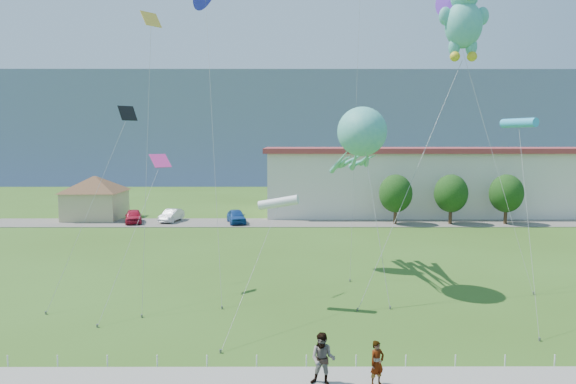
{
  "coord_description": "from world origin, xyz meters",
  "views": [
    {
      "loc": [
        -1.79,
        -21.12,
        9.06
      ],
      "look_at": [
        -1.72,
        8.0,
        6.15
      ],
      "focal_mm": 32.0,
      "sensor_mm": 36.0,
      "label": 1
    }
  ],
  "objects_px": {
    "pavilion": "(95,193)",
    "pedestrian_right": "(323,359)",
    "teddy_bear_kite": "(464,19)",
    "parked_car_silver": "(171,215)",
    "parked_car_red": "(133,216)",
    "octopus_kite": "(359,144)",
    "pedestrian_left": "(377,363)",
    "warehouse": "(504,180)",
    "parked_car_blue": "(236,216)"
  },
  "relations": [
    {
      "from": "pavilion",
      "to": "pedestrian_right",
      "type": "bearing_deg",
      "value": -60.15
    },
    {
      "from": "pedestrian_right",
      "to": "teddy_bear_kite",
      "type": "xyz_separation_m",
      "value": [
        9.67,
        14.57,
        15.52
      ]
    },
    {
      "from": "pavilion",
      "to": "parked_car_silver",
      "type": "bearing_deg",
      "value": -13.23
    },
    {
      "from": "parked_car_red",
      "to": "teddy_bear_kite",
      "type": "distance_m",
      "value": 39.67
    },
    {
      "from": "parked_car_silver",
      "to": "octopus_kite",
      "type": "bearing_deg",
      "value": -43.67
    },
    {
      "from": "pedestrian_left",
      "to": "parked_car_silver",
      "type": "bearing_deg",
      "value": 83.39
    },
    {
      "from": "pavilion",
      "to": "pedestrian_left",
      "type": "relative_size",
      "value": 5.53
    },
    {
      "from": "parked_car_red",
      "to": "parked_car_silver",
      "type": "xyz_separation_m",
      "value": [
        3.98,
        0.93,
        -0.05
      ]
    },
    {
      "from": "pedestrian_left",
      "to": "octopus_kite",
      "type": "xyz_separation_m",
      "value": [
        1.19,
        14.03,
        7.95
      ]
    },
    {
      "from": "warehouse",
      "to": "pedestrian_left",
      "type": "xyz_separation_m",
      "value": [
        -24.47,
        -47.03,
        -3.19
      ]
    },
    {
      "from": "pavilion",
      "to": "pedestrian_right",
      "type": "height_order",
      "value": "pavilion"
    },
    {
      "from": "pedestrian_right",
      "to": "parked_car_blue",
      "type": "xyz_separation_m",
      "value": [
        -6.88,
        37.67,
        -0.28
      ]
    },
    {
      "from": "parked_car_red",
      "to": "parked_car_blue",
      "type": "relative_size",
      "value": 0.98
    },
    {
      "from": "parked_car_red",
      "to": "octopus_kite",
      "type": "relative_size",
      "value": 0.39
    },
    {
      "from": "parked_car_silver",
      "to": "parked_car_blue",
      "type": "distance_m",
      "value": 7.48
    },
    {
      "from": "parked_car_red",
      "to": "teddy_bear_kite",
      "type": "bearing_deg",
      "value": -55.96
    },
    {
      "from": "parked_car_silver",
      "to": "parked_car_blue",
      "type": "xyz_separation_m",
      "value": [
        7.38,
        -1.17,
        0.07
      ]
    },
    {
      "from": "parked_car_blue",
      "to": "octopus_kite",
      "type": "relative_size",
      "value": 0.39
    },
    {
      "from": "pavilion",
      "to": "teddy_bear_kite",
      "type": "distance_m",
      "value": 44.57
    },
    {
      "from": "pedestrian_left",
      "to": "teddy_bear_kite",
      "type": "distance_m",
      "value": 22.74
    },
    {
      "from": "pavilion",
      "to": "pedestrian_left",
      "type": "xyz_separation_m",
      "value": [
        25.53,
        -41.03,
        -2.09
      ]
    },
    {
      "from": "pavilion",
      "to": "teddy_bear_kite",
      "type": "bearing_deg",
      "value": -38.54
    },
    {
      "from": "teddy_bear_kite",
      "to": "pavilion",
      "type": "bearing_deg",
      "value": 141.46
    },
    {
      "from": "teddy_bear_kite",
      "to": "parked_car_red",
      "type": "bearing_deg",
      "value": 140.09
    },
    {
      "from": "warehouse",
      "to": "parked_car_red",
      "type": "bearing_deg",
      "value": -168.48
    },
    {
      "from": "parked_car_silver",
      "to": "pavilion",
      "type": "bearing_deg",
      "value": 178.02
    },
    {
      "from": "pedestrian_left",
      "to": "octopus_kite",
      "type": "relative_size",
      "value": 0.15
    },
    {
      "from": "pedestrian_right",
      "to": "teddy_bear_kite",
      "type": "bearing_deg",
      "value": 72.53
    },
    {
      "from": "pedestrian_right",
      "to": "parked_car_red",
      "type": "bearing_deg",
      "value": 131.79
    },
    {
      "from": "warehouse",
      "to": "teddy_bear_kite",
      "type": "xyz_separation_m",
      "value": [
        -16.8,
        -32.45,
        12.48
      ]
    },
    {
      "from": "octopus_kite",
      "to": "teddy_bear_kite",
      "type": "bearing_deg",
      "value": 4.82
    },
    {
      "from": "warehouse",
      "to": "parked_car_silver",
      "type": "xyz_separation_m",
      "value": [
        -40.72,
        -8.18,
        -3.39
      ]
    },
    {
      "from": "pedestrian_right",
      "to": "octopus_kite",
      "type": "bearing_deg",
      "value": 93.33
    },
    {
      "from": "pedestrian_left",
      "to": "parked_car_silver",
      "type": "xyz_separation_m",
      "value": [
        -16.25,
        38.85,
        -0.19
      ]
    },
    {
      "from": "pedestrian_left",
      "to": "parked_car_red",
      "type": "xyz_separation_m",
      "value": [
        -20.23,
        37.92,
        -0.14
      ]
    },
    {
      "from": "warehouse",
      "to": "pedestrian_right",
      "type": "height_order",
      "value": "warehouse"
    },
    {
      "from": "warehouse",
      "to": "parked_car_red",
      "type": "xyz_separation_m",
      "value": [
        -44.7,
        -9.11,
        -3.33
      ]
    },
    {
      "from": "pedestrian_left",
      "to": "pavilion",
      "type": "bearing_deg",
      "value": 92.58
    },
    {
      "from": "parked_car_silver",
      "to": "warehouse",
      "type": "bearing_deg",
      "value": 22.6
    },
    {
      "from": "parked_car_silver",
      "to": "teddy_bear_kite",
      "type": "xyz_separation_m",
      "value": [
        23.93,
        -24.27,
        15.86
      ]
    },
    {
      "from": "parked_car_blue",
      "to": "teddy_bear_kite",
      "type": "xyz_separation_m",
      "value": [
        16.54,
        -23.1,
        15.8
      ]
    },
    {
      "from": "pavilion",
      "to": "teddy_bear_kite",
      "type": "relative_size",
      "value": 0.49
    },
    {
      "from": "parked_car_silver",
      "to": "octopus_kite",
      "type": "height_order",
      "value": "octopus_kite"
    },
    {
      "from": "pavilion",
      "to": "pedestrian_right",
      "type": "relative_size",
      "value": 4.69
    },
    {
      "from": "warehouse",
      "to": "pedestrian_right",
      "type": "relative_size",
      "value": 31.11
    },
    {
      "from": "parked_car_silver",
      "to": "pedestrian_left",
      "type": "bearing_deg",
      "value": -56.06
    },
    {
      "from": "warehouse",
      "to": "parked_car_silver",
      "type": "height_order",
      "value": "warehouse"
    },
    {
      "from": "pedestrian_left",
      "to": "parked_car_silver",
      "type": "relative_size",
      "value": 0.4
    },
    {
      "from": "parked_car_blue",
      "to": "parked_car_red",
      "type": "bearing_deg",
      "value": 165.28
    },
    {
      "from": "octopus_kite",
      "to": "teddy_bear_kite",
      "type": "height_order",
      "value": "teddy_bear_kite"
    }
  ]
}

